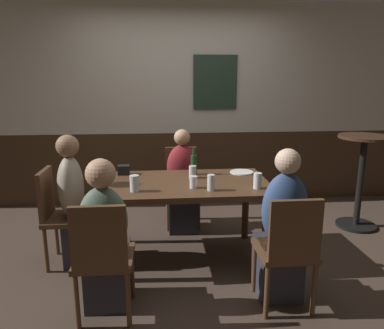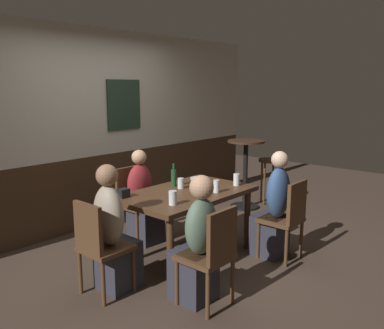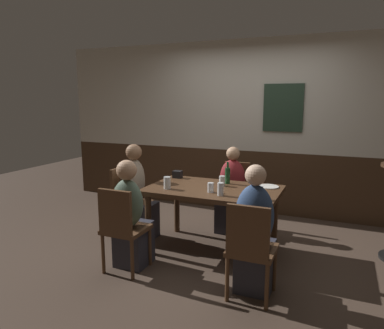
% 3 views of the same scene
% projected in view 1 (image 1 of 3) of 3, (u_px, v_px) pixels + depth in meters
% --- Properties ---
extents(ground_plane, '(12.00, 12.00, 0.00)m').
position_uv_depth(ground_plane, '(188.00, 257.00, 3.48)').
color(ground_plane, '#423328').
extents(wall_back, '(6.40, 0.13, 2.60)m').
position_uv_depth(wall_back, '(178.00, 106.00, 4.78)').
color(wall_back, '#3D2819').
rests_on(wall_back, ground_plane).
extents(dining_table, '(1.47, 0.90, 0.74)m').
position_uv_depth(dining_table, '(188.00, 191.00, 3.33)').
color(dining_table, '#472D1C').
rests_on(dining_table, ground_plane).
extents(chair_right_near, '(0.40, 0.40, 0.88)m').
position_uv_depth(chair_right_near, '(288.00, 247.00, 2.58)').
color(chair_right_near, '#513521').
rests_on(chair_right_near, ground_plane).
extents(chair_head_west, '(0.40, 0.40, 0.88)m').
position_uv_depth(chair_head_west, '(59.00, 211.00, 3.27)').
color(chair_head_west, '#513521').
rests_on(chair_head_west, ground_plane).
extents(chair_mid_far, '(0.40, 0.40, 0.88)m').
position_uv_depth(chair_mid_far, '(182.00, 182.00, 4.21)').
color(chair_mid_far, '#513521').
rests_on(chair_mid_far, ground_plane).
extents(chair_left_near, '(0.40, 0.40, 0.88)m').
position_uv_depth(chair_left_near, '(102.00, 254.00, 2.47)').
color(chair_left_near, '#513521').
rests_on(chair_left_near, ground_plane).
extents(person_right_near, '(0.34, 0.37, 1.18)m').
position_uv_depth(person_right_near, '(281.00, 237.00, 2.74)').
color(person_right_near, '#2D2D38').
rests_on(person_right_near, ground_plane).
extents(person_head_west, '(0.37, 0.34, 1.19)m').
position_uv_depth(person_head_west, '(78.00, 210.00, 3.28)').
color(person_head_west, '#2D2D38').
rests_on(person_head_west, ground_plane).
extents(person_mid_far, '(0.34, 0.37, 1.12)m').
position_uv_depth(person_mid_far, '(183.00, 188.00, 4.06)').
color(person_mid_far, '#2D2D38').
rests_on(person_mid_far, ground_plane).
extents(person_left_near, '(0.34, 0.37, 1.13)m').
position_uv_depth(person_left_near, '(106.00, 246.00, 2.63)').
color(person_left_near, '#2D2D38').
rests_on(person_left_near, ground_plane).
extents(tumbler_short, '(0.07, 0.07, 0.10)m').
position_uv_depth(tumbler_short, '(193.00, 183.00, 3.12)').
color(tumbler_short, silver).
rests_on(tumbler_short, dining_table).
extents(pint_glass_stout, '(0.06, 0.06, 0.14)m').
position_uv_depth(pint_glass_stout, '(211.00, 184.00, 3.05)').
color(pint_glass_stout, silver).
rests_on(pint_glass_stout, dining_table).
extents(beer_glass_half, '(0.08, 0.08, 0.14)m').
position_uv_depth(beer_glass_half, '(135.00, 185.00, 3.03)').
color(beer_glass_half, silver).
rests_on(beer_glass_half, dining_table).
extents(pint_glass_pale, '(0.07, 0.07, 0.14)m').
position_uv_depth(pint_glass_pale, '(258.00, 182.00, 3.11)').
color(pint_glass_pale, silver).
rests_on(pint_glass_pale, dining_table).
extents(beer_glass_tall, '(0.07, 0.07, 0.12)m').
position_uv_depth(beer_glass_tall, '(193.00, 172.00, 3.44)').
color(beer_glass_tall, silver).
rests_on(beer_glass_tall, dining_table).
extents(beer_bottle_green, '(0.06, 0.06, 0.26)m').
position_uv_depth(beer_bottle_green, '(194.00, 164.00, 3.55)').
color(beer_bottle_green, '#194723').
rests_on(beer_bottle_green, dining_table).
extents(plate_white_large, '(0.23, 0.23, 0.01)m').
position_uv_depth(plate_white_large, '(242.00, 172.00, 3.63)').
color(plate_white_large, white).
rests_on(plate_white_large, dining_table).
extents(condiment_caddy, '(0.11, 0.09, 0.09)m').
position_uv_depth(condiment_caddy, '(124.00, 170.00, 3.56)').
color(condiment_caddy, black).
rests_on(condiment_caddy, dining_table).
extents(side_bar_table, '(0.56, 0.56, 1.05)m').
position_uv_depth(side_bar_table, '(361.00, 174.00, 4.05)').
color(side_bar_table, black).
rests_on(side_bar_table, ground_plane).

